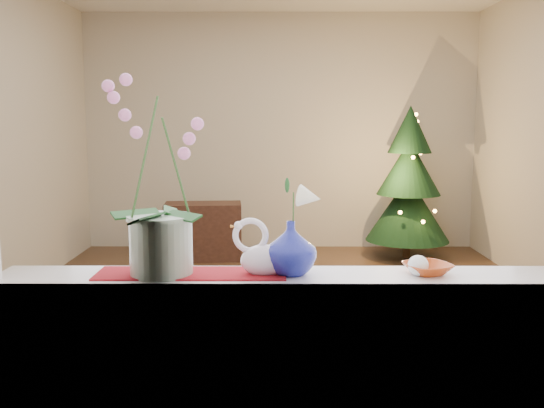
% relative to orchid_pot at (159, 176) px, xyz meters
% --- Properties ---
extents(ground, '(5.00, 5.00, 0.00)m').
position_rel_orchid_pot_xyz_m(ground, '(0.49, 2.38, -1.28)').
color(ground, '#3A2718').
rests_on(ground, ground).
extents(wall_back, '(4.50, 0.10, 2.70)m').
position_rel_orchid_pot_xyz_m(wall_back, '(0.49, 4.88, 0.07)').
color(wall_back, beige).
rests_on(wall_back, ground).
extents(wall_front, '(4.50, 0.10, 2.70)m').
position_rel_orchid_pot_xyz_m(wall_front, '(0.49, -0.12, 0.07)').
color(wall_front, beige).
rests_on(wall_front, ground).
extents(window_apron, '(2.20, 0.08, 0.88)m').
position_rel_orchid_pot_xyz_m(window_apron, '(0.49, -0.08, -0.84)').
color(window_apron, white).
rests_on(window_apron, ground).
extents(windowsill, '(2.20, 0.26, 0.04)m').
position_rel_orchid_pot_xyz_m(windowsill, '(0.49, 0.01, -0.38)').
color(windowsill, white).
rests_on(windowsill, window_apron).
extents(window_frame, '(2.22, 0.06, 1.60)m').
position_rel_orchid_pot_xyz_m(window_frame, '(0.49, -0.09, 0.42)').
color(window_frame, white).
rests_on(window_frame, windowsill).
extents(runner, '(0.70, 0.20, 0.01)m').
position_rel_orchid_pot_xyz_m(runner, '(0.11, 0.01, -0.36)').
color(runner, maroon).
rests_on(runner, windowsill).
extents(orchid_pot, '(0.32, 0.32, 0.73)m').
position_rel_orchid_pot_xyz_m(orchid_pot, '(0.00, 0.00, 0.00)').
color(orchid_pot, white).
rests_on(orchid_pot, windowsill).
extents(swan, '(0.25, 0.15, 0.20)m').
position_rel_orchid_pot_xyz_m(swan, '(0.38, -0.00, -0.26)').
color(swan, white).
rests_on(swan, windowsill).
extents(blue_vase, '(0.27, 0.27, 0.23)m').
position_rel_orchid_pot_xyz_m(blue_vase, '(0.48, 0.01, -0.25)').
color(blue_vase, navy).
rests_on(blue_vase, windowsill).
extents(lily, '(0.13, 0.07, 0.17)m').
position_rel_orchid_pot_xyz_m(lily, '(0.48, 0.01, -0.05)').
color(lily, white).
rests_on(lily, blue_vase).
extents(paperweight, '(0.10, 0.10, 0.08)m').
position_rel_orchid_pot_xyz_m(paperweight, '(0.94, -0.01, -0.33)').
color(paperweight, white).
rests_on(paperweight, windowsill).
extents(amber_dish, '(0.19, 0.19, 0.04)m').
position_rel_orchid_pot_xyz_m(amber_dish, '(0.98, 0.01, -0.35)').
color(amber_dish, '#AA3B11').
rests_on(amber_dish, windowsill).
extents(xmas_tree, '(0.94, 0.94, 1.64)m').
position_rel_orchid_pot_xyz_m(xmas_tree, '(1.86, 4.31, -0.46)').
color(xmas_tree, black).
rests_on(xmas_tree, ground).
extents(side_table, '(0.84, 0.47, 0.61)m').
position_rel_orchid_pot_xyz_m(side_table, '(-0.35, 4.22, -0.98)').
color(side_table, black).
rests_on(side_table, ground).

